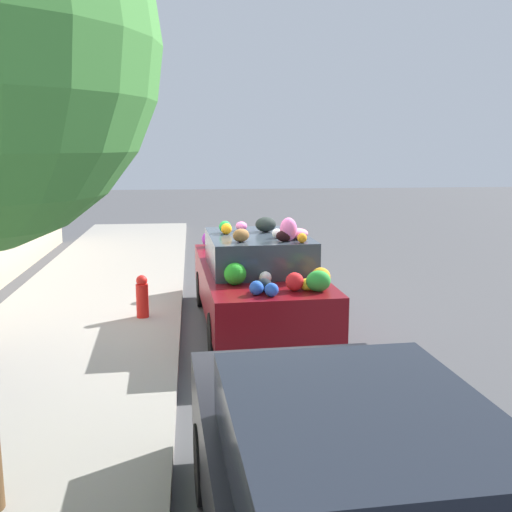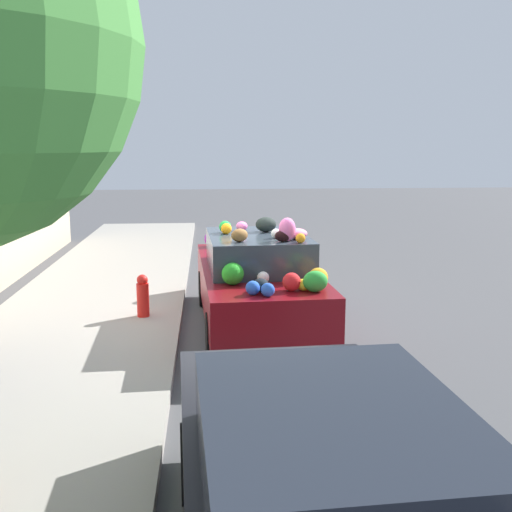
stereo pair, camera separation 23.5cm
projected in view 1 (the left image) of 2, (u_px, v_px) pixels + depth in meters
ground_plane at (249, 326)px, 9.76m from camera, size 60.00×60.00×0.00m
sidewalk_curb at (79, 327)px, 9.47m from camera, size 24.00×3.20×0.14m
fire_hydrant at (142, 296)px, 9.72m from camera, size 0.20×0.20×0.70m
art_car at (257, 279)px, 9.57m from camera, size 4.49×1.92×1.87m
parked_car_plain at (349, 502)px, 3.66m from camera, size 4.34×1.92×1.48m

